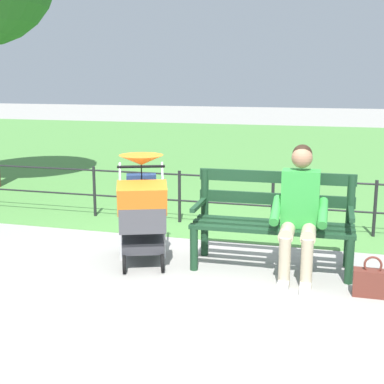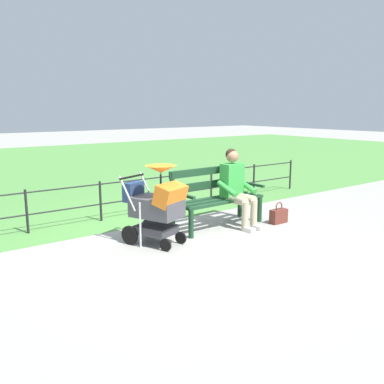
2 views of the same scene
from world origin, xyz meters
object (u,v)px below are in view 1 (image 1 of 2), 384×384
(park_bench, at_px, (273,216))
(person_on_bench, at_px, (299,208))
(handbag, at_px, (372,282))
(stroller, at_px, (142,208))

(park_bench, height_order, person_on_bench, person_on_bench)
(person_on_bench, relative_size, handbag, 3.45)
(park_bench, distance_m, handbag, 1.17)
(person_on_bench, xyz_separation_m, stroller, (1.58, 0.06, -0.08))
(park_bench, height_order, handbag, park_bench)
(park_bench, bearing_deg, stroller, 12.39)
(park_bench, xyz_separation_m, person_on_bench, (-0.27, 0.22, 0.15))
(handbag, bearing_deg, stroller, -6.80)
(stroller, height_order, handbag, stroller)
(stroller, bearing_deg, person_on_bench, -177.68)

